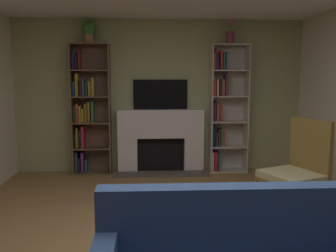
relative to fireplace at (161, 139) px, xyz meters
name	(u,v)px	position (x,y,z in m)	size (l,w,h in m)	color
wall_back_accent	(160,96)	(0.00, 0.14, 0.72)	(4.93, 0.06, 2.53)	tan
fireplace	(161,139)	(0.00, 0.00, 0.00)	(1.54, 0.51, 1.05)	white
tv	(160,94)	(0.00, 0.08, 0.75)	(0.90, 0.06, 0.50)	black
bookshelf_left	(88,111)	(-1.20, 0.00, 0.49)	(0.62, 0.30, 2.12)	brown
bookshelf_right	(223,108)	(1.06, -0.01, 0.52)	(0.62, 0.32, 2.12)	beige
potted_plant	(89,31)	(-1.14, -0.04, 1.76)	(0.23, 0.23, 0.35)	#A77551
vase_with_flowers	(230,36)	(1.14, -0.04, 1.70)	(0.12, 0.12, 0.39)	#8C3342
armchair	(299,168)	(1.49, -2.07, 0.01)	(0.76, 0.76, 1.11)	brown
coffee_table	(217,235)	(0.28, -3.37, -0.18)	(0.83, 0.52, 0.43)	brown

